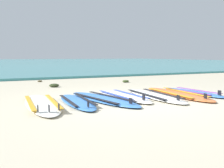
# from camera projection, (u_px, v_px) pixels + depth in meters

# --- Properties ---
(ground_plane) EXTENTS (80.00, 80.00, 0.00)m
(ground_plane) POSITION_uv_depth(u_px,v_px,m) (136.00, 102.00, 5.55)
(ground_plane) COLOR #B7AD93
(sea) EXTENTS (80.00, 60.00, 0.10)m
(sea) POSITION_uv_depth(u_px,v_px,m) (9.00, 62.00, 37.81)
(sea) COLOR teal
(sea) RESTS_ON ground
(surfboard_0) EXTENTS (0.77, 2.49, 0.18)m
(surfboard_0) POSITION_uv_depth(u_px,v_px,m) (42.00, 104.00, 5.11)
(surfboard_0) COLOR silver
(surfboard_0) RESTS_ON ground
(surfboard_1) EXTENTS (0.64, 2.08, 0.18)m
(surfboard_1) POSITION_uv_depth(u_px,v_px,m) (77.00, 102.00, 5.36)
(surfboard_1) COLOR #3875CC
(surfboard_1) RESTS_ON ground
(surfboard_2) EXTENTS (1.05, 2.54, 0.18)m
(surfboard_2) POSITION_uv_depth(u_px,v_px,m) (102.00, 99.00, 5.71)
(surfboard_2) COLOR #3875CC
(surfboard_2) RESTS_ON ground
(surfboard_3) EXTENTS (0.63, 2.27, 0.18)m
(surfboard_3) POSITION_uv_depth(u_px,v_px,m) (123.00, 96.00, 6.11)
(surfboard_3) COLOR white
(surfboard_3) RESTS_ON ground
(surfboard_4) EXTENTS (0.79, 2.52, 0.18)m
(surfboard_4) POSITION_uv_depth(u_px,v_px,m) (154.00, 95.00, 6.19)
(surfboard_4) COLOR white
(surfboard_4) RESTS_ON ground
(surfboard_5) EXTENTS (0.81, 2.61, 0.18)m
(surfboard_5) POSITION_uv_depth(u_px,v_px,m) (177.00, 94.00, 6.45)
(surfboard_5) COLOR orange
(surfboard_5) RESTS_ON ground
(surfboard_6) EXTENTS (0.68, 2.12, 0.18)m
(surfboard_6) POSITION_uv_depth(u_px,v_px,m) (192.00, 92.00, 6.71)
(surfboard_6) COLOR #3875CC
(surfboard_6) RESTS_ON ground
(seaweed_clump_near_shoreline) EXTENTS (0.31, 0.25, 0.11)m
(seaweed_clump_near_shoreline) POSITION_uv_depth(u_px,v_px,m) (54.00, 85.00, 8.12)
(seaweed_clump_near_shoreline) COLOR #2D381E
(seaweed_clump_near_shoreline) RESTS_ON ground
(seaweed_clump_mid_sand) EXTENTS (0.25, 0.20, 0.09)m
(seaweed_clump_mid_sand) POSITION_uv_depth(u_px,v_px,m) (126.00, 81.00, 9.55)
(seaweed_clump_mid_sand) COLOR #384723
(seaweed_clump_mid_sand) RESTS_ON ground
(seaweed_clump_by_the_boards) EXTENTS (0.17, 0.14, 0.06)m
(seaweed_clump_by_the_boards) POSITION_uv_depth(u_px,v_px,m) (40.00, 81.00, 9.73)
(seaweed_clump_by_the_boards) COLOR #4C4228
(seaweed_clump_by_the_boards) RESTS_ON ground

